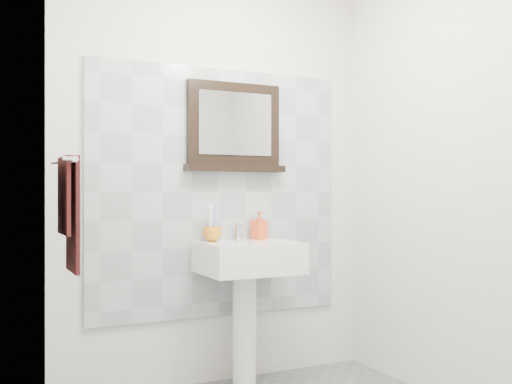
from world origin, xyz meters
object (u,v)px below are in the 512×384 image
soap_dispenser (259,225)px  hand_towel (69,205)px  pedestal_sink (248,273)px  toothbrush_cup (212,234)px  framed_mirror (234,130)px

soap_dispenser → hand_towel: (-1.18, -0.34, 0.14)m
pedestal_sink → toothbrush_cup: size_ratio=8.74×
pedestal_sink → framed_mirror: 0.87m
framed_mirror → pedestal_sink: bearing=-88.5°
pedestal_sink → toothbrush_cup: pedestal_sink is taller
pedestal_sink → toothbrush_cup: bearing=145.6°
pedestal_sink → hand_towel: 1.13m
pedestal_sink → soap_dispenser: soap_dispenser is taller
hand_towel → soap_dispenser: bearing=16.2°
soap_dispenser → framed_mirror: (-0.15, 0.04, 0.59)m
soap_dispenser → hand_towel: hand_towel is taller
pedestal_sink → framed_mirror: framed_mirror is taller
hand_towel → framed_mirror: bearing=20.5°
toothbrush_cup → hand_towel: bearing=-159.8°
toothbrush_cup → hand_towel: size_ratio=0.20×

